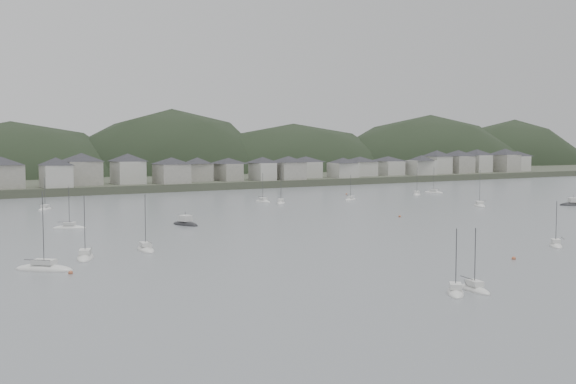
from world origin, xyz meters
TOP-DOWN VIEW (x-y plane):
  - ground at (0.00, 0.00)m, footprint 900.00×900.00m
  - far_shore_land at (0.00, 295.00)m, footprint 900.00×250.00m
  - forested_ridge at (4.83, 269.40)m, footprint 851.55×103.94m
  - waterfront_town at (50.59, 183.34)m, footprint 451.48×28.46m
  - moored_fleet at (-9.74, 54.41)m, footprint 206.97×171.07m
  - motor_launch_near at (88.51, 51.05)m, footprint 8.76×6.99m
  - motor_launch_far at (-33.38, 67.05)m, footprint 5.03×8.64m
  - mooring_buoys at (-6.91, 51.70)m, footprint 130.40×143.52m

SIDE VIEW (x-z plane):
  - forested_ridge at x=4.83m, z-range -62.57..40.00m
  - ground at x=0.00m, z-range 0.00..0.00m
  - mooring_buoys at x=-6.91m, z-range -0.20..0.50m
  - moored_fleet at x=-9.74m, z-range -6.24..6.59m
  - motor_launch_near at x=88.51m, z-range -1.71..2.29m
  - motor_launch_far at x=-33.38m, z-range -1.68..2.26m
  - far_shore_land at x=0.00m, z-range 0.00..3.00m
  - waterfront_town at x=50.59m, z-range 2.20..15.12m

